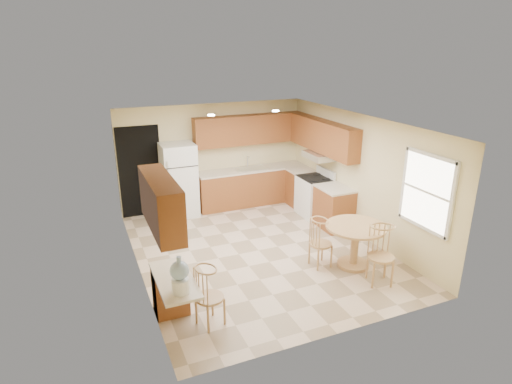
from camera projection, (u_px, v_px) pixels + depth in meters
name	position (u px, v px, depth m)	size (l,w,h in m)	color
floor	(259.00, 250.00, 8.33)	(5.50, 5.50, 0.00)	#CEB195
ceiling	(259.00, 123.00, 7.50)	(4.50, 5.50, 0.02)	white
wall_back	(213.00, 156.00, 10.30)	(4.50, 0.02, 2.50)	beige
wall_front	(343.00, 253.00, 5.53)	(4.50, 0.02, 2.50)	beige
wall_left	(134.00, 207.00, 7.08)	(0.02, 5.50, 2.50)	beige
wall_right	(359.00, 176.00, 8.75)	(0.02, 5.50, 2.50)	beige
doorway	(140.00, 172.00, 9.71)	(0.90, 0.02, 2.10)	black
base_cab_back	(252.00, 187.00, 10.64)	(2.75, 0.60, 0.87)	brown
counter_back	(252.00, 169.00, 10.49)	(2.75, 0.63, 0.04)	beige
base_cab_right_a	(301.00, 188.00, 10.52)	(0.60, 0.59, 0.87)	brown
counter_right_a	(302.00, 171.00, 10.37)	(0.63, 0.59, 0.04)	beige
base_cab_right_b	(334.00, 208.00, 9.26)	(0.60, 0.80, 0.87)	brown
counter_right_b	(335.00, 188.00, 9.10)	(0.63, 0.80, 0.04)	beige
upper_cab_back	(249.00, 129.00, 10.29)	(2.75, 0.33, 0.70)	brown
upper_cab_right	(323.00, 136.00, 9.54)	(0.33, 2.42, 0.70)	brown
upper_cab_left	(161.00, 203.00, 5.56)	(0.33, 1.40, 0.70)	brown
sink	(251.00, 168.00, 10.47)	(0.78, 0.44, 0.01)	silver
range_hood	(319.00, 156.00, 9.63)	(0.50, 0.76, 0.14)	silver
desk_pedestal	(170.00, 290.00, 6.32)	(0.48, 0.42, 0.72)	brown
desk_top	(175.00, 280.00, 5.86)	(0.50, 1.20, 0.04)	beige
window	(427.00, 192.00, 7.05)	(0.06, 1.12, 1.30)	white
can_light_a	(211.00, 115.00, 8.36)	(0.14, 0.14, 0.02)	white
can_light_b	(276.00, 111.00, 8.88)	(0.14, 0.14, 0.02)	white
refrigerator	(179.00, 180.00, 9.78)	(0.75, 0.73, 1.70)	white
stove	(315.00, 196.00, 9.91)	(0.65, 0.76, 1.09)	white
dining_table	(355.00, 240.00, 7.59)	(1.07, 1.07, 0.79)	tan
chair_table_a	(324.00, 240.00, 7.52)	(0.40, 0.51, 0.90)	tan
chair_table_b	(385.00, 252.00, 6.93)	(0.45, 0.48, 1.01)	tan
chair_desk	(211.00, 293.00, 5.90)	(0.40, 0.52, 0.91)	tan
water_crock	(180.00, 276.00, 5.46)	(0.25, 0.25, 0.51)	white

